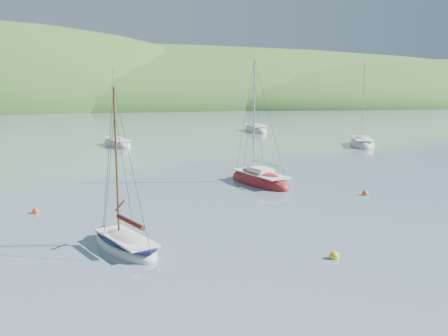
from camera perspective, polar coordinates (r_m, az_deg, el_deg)
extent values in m
plane|color=slate|center=(24.01, 3.45, -9.72)|extent=(700.00, 700.00, 0.00)
ellipsoid|color=#316426|center=(191.88, -11.91, 7.13)|extent=(440.00, 110.00, 44.00)
ellipsoid|color=#316426|center=(205.94, 14.31, 7.20)|extent=(240.00, 100.00, 34.00)
ellipsoid|color=silver|center=(25.10, -11.22, -8.80)|extent=(3.94, 5.79, 1.33)
cube|color=white|center=(24.85, -11.15, -7.80)|extent=(3.01, 4.49, 0.10)
cylinder|color=brown|center=(24.71, -12.18, 0.62)|extent=(0.12, 0.12, 7.26)
ellipsoid|color=#090E33|center=(24.98, -11.25, -7.96)|extent=(3.88, 5.73, 0.23)
cylinder|color=#5A1D13|center=(24.12, -10.66, -6.07)|extent=(1.23, 2.50, 0.24)
ellipsoid|color=maroon|center=(40.07, 4.07, -1.59)|extent=(4.40, 7.62, 1.99)
cube|color=white|center=(39.82, 4.20, -0.64)|extent=(3.35, 5.92, 0.10)
cylinder|color=#ADAEB1|center=(40.10, 3.46, 5.88)|extent=(0.12, 0.12, 9.02)
cube|color=white|center=(39.78, 4.20, -0.30)|extent=(1.86, 2.32, 0.42)
cylinder|color=#ADAEB1|center=(39.08, 4.81, 0.51)|extent=(1.06, 3.35, 0.09)
ellipsoid|color=silver|center=(65.56, -12.10, 2.64)|extent=(4.44, 7.94, 2.05)
cube|color=white|center=(65.33, -12.09, 3.25)|extent=(3.38, 6.17, 0.10)
cylinder|color=#ADAEB1|center=(66.01, -12.49, 7.20)|extent=(0.12, 0.12, 9.03)
ellipsoid|color=silver|center=(83.32, 3.67, 4.32)|extent=(3.53, 8.88, 2.37)
cube|color=white|center=(83.08, 3.71, 4.88)|extent=(2.65, 6.92, 0.10)
cylinder|color=#ADAEB1|center=(83.99, 3.53, 8.48)|extent=(0.12, 0.12, 10.47)
ellipsoid|color=silver|center=(66.60, 15.50, 2.62)|extent=(5.77, 8.73, 2.25)
cube|color=white|center=(66.35, 15.55, 3.28)|extent=(4.41, 6.77, 0.10)
cylinder|color=#ADAEB1|center=(67.15, 15.62, 7.55)|extent=(0.12, 0.12, 9.89)
sphere|color=yellow|center=(23.82, 12.49, -9.80)|extent=(0.45, 0.45, 0.45)
sphere|color=#DA4C4E|center=(25.26, -12.58, -8.66)|extent=(0.41, 0.41, 0.41)
sphere|color=#EF571C|center=(37.38, 15.83, -2.80)|extent=(0.44, 0.44, 0.44)
sphere|color=#EF571C|center=(33.14, -20.70, -4.65)|extent=(0.42, 0.42, 0.42)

